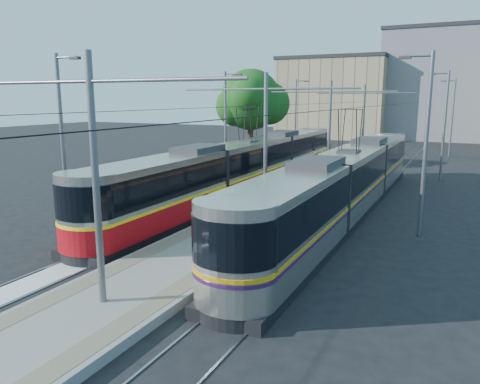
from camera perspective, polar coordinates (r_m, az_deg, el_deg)
The scene contains 14 objects.
ground at distance 17.47m, azimuth -7.38°, elevation -9.03°, with size 160.00×160.00×0.00m, color black.
platform at distance 32.49m, azimuth 9.22°, elevation 0.76°, with size 4.00×50.00×0.30m, color gray.
tactile_strip_left at distance 32.90m, azimuth 6.81°, elevation 1.24°, with size 0.70×50.00×0.01m, color gray.
tactile_strip_right at distance 32.09m, azimuth 11.71°, elevation 0.82°, with size 0.70×50.00×0.01m, color gray.
rails at distance 32.52m, azimuth 9.21°, elevation 0.53°, with size 8.71×70.00×0.03m.
track_arrow at distance 17.62m, azimuth -22.92°, elevation -9.66°, with size 1.20×5.00×0.01m, color silver.
tram_left at distance 30.35m, azimuth 0.91°, elevation 3.14°, with size 2.43×30.71×5.50m.
tram_right at distance 25.20m, azimuth 12.97°, elevation 1.49°, with size 2.43×28.56×5.50m.
catenary at distance 29.27m, azimuth 7.87°, elevation 8.27°, with size 9.20×70.00×7.00m.
street_lamps at distance 35.85m, azimuth 11.30°, elevation 8.17°, with size 15.18×38.22×8.00m.
shelter at distance 32.17m, azimuth 10.37°, elevation 2.98°, with size 0.95×1.16×2.21m.
tree at distance 42.17m, azimuth 1.87°, elevation 11.05°, with size 5.91×5.47×8.59m.
building_left at distance 76.06m, azimuth 11.59°, elevation 11.21°, with size 16.32×12.24×12.19m.
building_centre at distance 77.71m, azimuth 24.16°, elevation 11.85°, with size 18.36×14.28×15.95m.
Camera 1 is at (9.08, -13.63, 6.07)m, focal length 35.00 mm.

